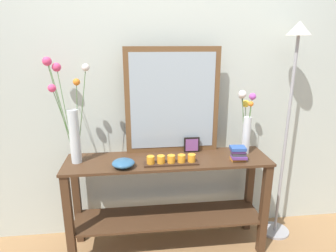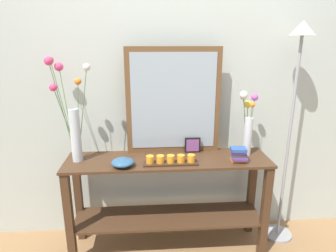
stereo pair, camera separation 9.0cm
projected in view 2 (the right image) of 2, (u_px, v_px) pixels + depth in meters
ground_plane at (168, 246)px, 2.40m from camera, size 7.00×6.00×0.02m
wall_back at (165, 76)px, 2.30m from camera, size 6.40×0.08×2.70m
console_table at (168, 192)px, 2.25m from camera, size 1.53×0.38×0.77m
mirror_leaning at (173, 101)px, 2.21m from camera, size 0.72×0.03×0.81m
tall_vase_left at (71, 115)px, 2.06m from camera, size 0.32×0.26×0.75m
vase_right at (248, 122)px, 2.20m from camera, size 0.17×0.15×0.50m
candle_tray at (171, 160)px, 2.08m from camera, size 0.39×0.09×0.07m
picture_frame_small at (193, 145)px, 2.28m from camera, size 0.12×0.01×0.12m
decorative_bowl at (123, 162)px, 2.03m from camera, size 0.16×0.16×0.06m
book_stack at (239, 155)px, 2.11m from camera, size 0.12×0.10×0.11m
floor_lamp at (294, 101)px, 2.19m from camera, size 0.24×0.24×1.76m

